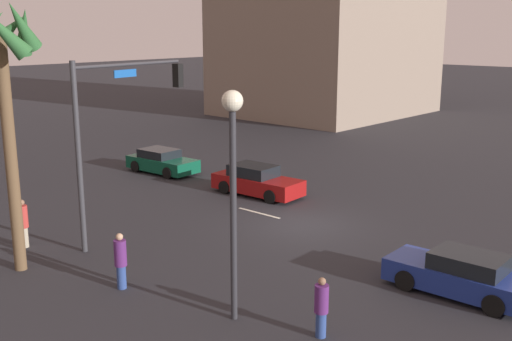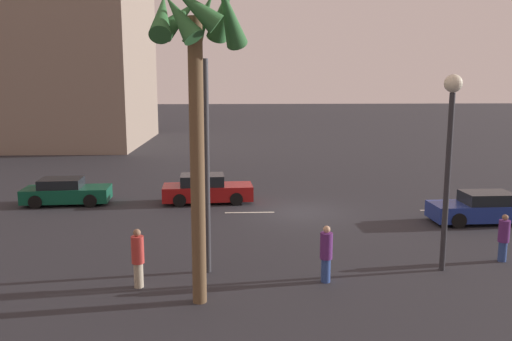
{
  "view_description": "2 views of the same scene",
  "coord_description": "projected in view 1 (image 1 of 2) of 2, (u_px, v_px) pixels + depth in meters",
  "views": [
    {
      "loc": [
        -14.22,
        19.08,
        7.81
      ],
      "look_at": [
        2.78,
        -0.23,
        1.79
      ],
      "focal_mm": 42.98,
      "sensor_mm": 36.0,
      "label": 1
    },
    {
      "loc": [
        3.35,
        24.0,
        6.12
      ],
      "look_at": [
        2.12,
        0.17,
        2.02
      ],
      "focal_mm": 37.31,
      "sensor_mm": 36.0,
      "label": 2
    }
  ],
  "objects": [
    {
      "name": "streetlamp",
      "position": [
        233.0,
        163.0,
        15.86
      ],
      "size": [
        0.56,
        0.56,
        6.28
      ],
      "color": "#2D2D33",
      "rests_on": "ground_plane"
    },
    {
      "name": "car_2",
      "position": [
        461.0,
        275.0,
        18.24
      ],
      "size": [
        4.33,
        1.85,
        1.33
      ],
      "color": "navy",
      "rests_on": "ground_plane"
    },
    {
      "name": "lane_stripe_3",
      "position": [
        259.0,
        213.0,
        26.42
      ],
      "size": [
        2.3,
        0.14,
        0.01
      ],
      "primitive_type": "cube",
      "color": "silver",
      "rests_on": "ground_plane"
    },
    {
      "name": "pedestrian_1",
      "position": [
        121.0,
        260.0,
        18.6
      ],
      "size": [
        0.54,
        0.54,
        1.77
      ],
      "color": "#2D478C",
      "rests_on": "ground_plane"
    },
    {
      "name": "pedestrian_2",
      "position": [
        321.0,
        306.0,
        15.67
      ],
      "size": [
        0.4,
        0.4,
        1.64
      ],
      "color": "#2D478C",
      "rests_on": "ground_plane"
    },
    {
      "name": "ground_plane",
      "position": [
        304.0,
        225.0,
        24.87
      ],
      "size": [
        220.0,
        220.0,
        0.0
      ],
      "primitive_type": "plane",
      "color": "#28282D"
    },
    {
      "name": "car_1",
      "position": [
        162.0,
        162.0,
        33.72
      ],
      "size": [
        4.22,
        2.01,
        1.29
      ],
      "color": "#0F5138",
      "rests_on": "ground_plane"
    },
    {
      "name": "pedestrian_0",
      "position": [
        23.0,
        222.0,
        22.13
      ],
      "size": [
        0.46,
        0.46,
        1.79
      ],
      "color": "#B2A58C",
      "rests_on": "ground_plane"
    },
    {
      "name": "palm_tree_0",
      "position": [
        3.0,
        63.0,
        18.73
      ],
      "size": [
        2.58,
        2.41,
        8.7
      ],
      "color": "brown",
      "rests_on": "ground_plane"
    },
    {
      "name": "car_0",
      "position": [
        257.0,
        181.0,
        29.23
      ],
      "size": [
        4.53,
        2.0,
        1.42
      ],
      "color": "maroon",
      "rests_on": "ground_plane"
    },
    {
      "name": "lane_stripe_2",
      "position": [
        465.0,
        266.0,
        20.51
      ],
      "size": [
        2.22,
        0.14,
        0.01
      ],
      "primitive_type": "cube",
      "color": "silver",
      "rests_on": "ground_plane"
    },
    {
      "name": "traffic_signal",
      "position": [
        116.0,
        118.0,
        22.36
      ],
      "size": [
        0.96,
        5.63,
        6.74
      ],
      "color": "#38383D",
      "rests_on": "ground_plane"
    }
  ]
}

